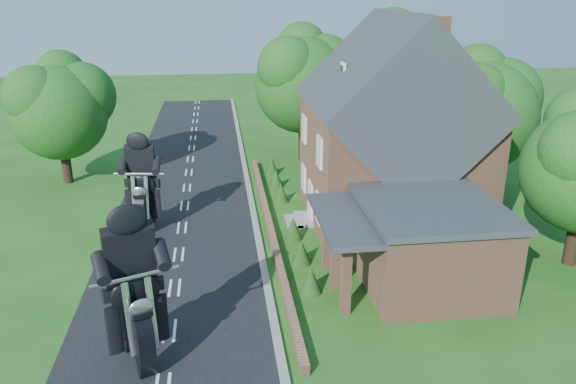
{
  "coord_description": "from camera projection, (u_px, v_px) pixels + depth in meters",
  "views": [
    {
      "loc": [
        1.96,
        -20.02,
        11.17
      ],
      "look_at": [
        4.91,
        2.87,
        2.8
      ],
      "focal_mm": 35.0,
      "sensor_mm": 36.0,
      "label": 1
    }
  ],
  "objects": [
    {
      "name": "shrub_f",
      "position": [
        272.0,
        166.0,
        35.75
      ],
      "size": [
        0.9,
        0.9,
        1.1
      ],
      "primitive_type": "cone",
      "color": "#163B12",
      "rests_on": "ground"
    },
    {
      "name": "tree_behind_house",
      "position": [
        402.0,
        69.0,
        36.87
      ],
      "size": [
        7.81,
        7.2,
        10.08
      ],
      "color": "black",
      "rests_on": "ground"
    },
    {
      "name": "ground",
      "position": [
        175.0,
        288.0,
        22.24
      ],
      "size": [
        120.0,
        120.0,
        0.0
      ],
      "primitive_type": "plane",
      "color": "#1E5518",
      "rests_on": "ground"
    },
    {
      "name": "shrub_b",
      "position": [
        301.0,
        252.0,
        24.09
      ],
      "size": [
        0.9,
        0.9,
        1.1
      ],
      "primitive_type": "cone",
      "color": "#163B12",
      "rests_on": "ground"
    },
    {
      "name": "kerb",
      "position": [
        266.0,
        281.0,
        22.66
      ],
      "size": [
        0.3,
        80.0,
        0.12
      ],
      "primitive_type": "cube",
      "color": "gray",
      "rests_on": "ground"
    },
    {
      "name": "shrub_c",
      "position": [
        293.0,
        228.0,
        26.42
      ],
      "size": [
        0.9,
        0.9,
        1.1
      ],
      "primitive_type": "cone",
      "color": "#163B12",
      "rests_on": "ground"
    },
    {
      "name": "motorcycle_lead",
      "position": [
        139.0,
        341.0,
        17.52
      ],
      "size": [
        1.07,
        1.8,
        1.64
      ],
      "primitive_type": null,
      "rotation": [
        0.0,
        0.0,
        3.53
      ],
      "color": "black",
      "rests_on": "ground"
    },
    {
      "name": "motorcycle_follow",
      "position": [
        145.0,
        215.0,
        27.45
      ],
      "size": [
        0.62,
        1.63,
        1.48
      ],
      "primitive_type": null,
      "rotation": [
        0.0,
        0.0,
        3.0
      ],
      "color": "black",
      "rests_on": "ground"
    },
    {
      "name": "tree_house_right",
      "position": [
        488.0,
        106.0,
        30.51
      ],
      "size": [
        6.51,
        6.0,
        8.4
      ],
      "color": "black",
      "rests_on": "ground"
    },
    {
      "name": "house",
      "position": [
        392.0,
        136.0,
        27.62
      ],
      "size": [
        9.54,
        8.64,
        10.24
      ],
      "color": "#9A694E",
      "rests_on": "ground"
    },
    {
      "name": "tree_behind_left",
      "position": [
        309.0,
        76.0,
        37.24
      ],
      "size": [
        6.94,
        6.4,
        9.16
      ],
      "color": "black",
      "rests_on": "ground"
    },
    {
      "name": "garden_wall",
      "position": [
        270.0,
        228.0,
        27.35
      ],
      "size": [
        0.3,
        22.0,
        0.4
      ],
      "primitive_type": "cube",
      "color": "#9A694E",
      "rests_on": "ground"
    },
    {
      "name": "shrub_d",
      "position": [
        281.0,
        192.0,
        31.08
      ],
      "size": [
        0.9,
        0.9,
        1.1
      ],
      "primitive_type": "cone",
      "color": "#163B12",
      "rests_on": "ground"
    },
    {
      "name": "road",
      "position": [
        175.0,
        288.0,
        22.24
      ],
      "size": [
        7.0,
        80.0,
        0.02
      ],
      "primitive_type": "cube",
      "color": "black",
      "rests_on": "ground"
    },
    {
      "name": "annex",
      "position": [
        425.0,
        243.0,
        22.08
      ],
      "size": [
        7.05,
        5.94,
        3.44
      ],
      "color": "#9A694E",
      "rests_on": "ground"
    },
    {
      "name": "shrub_e",
      "position": [
        276.0,
        178.0,
        33.41
      ],
      "size": [
        0.9,
        0.9,
        1.1
      ],
      "primitive_type": "cone",
      "color": "#163B12",
      "rests_on": "ground"
    },
    {
      "name": "shrub_a",
      "position": [
        311.0,
        280.0,
        21.76
      ],
      "size": [
        0.9,
        0.9,
        1.1
      ],
      "primitive_type": "cone",
      "color": "#163B12",
      "rests_on": "ground"
    },
    {
      "name": "tree_far_road",
      "position": [
        65.0,
        103.0,
        32.93
      ],
      "size": [
        6.08,
        5.6,
        7.84
      ],
      "color": "black",
      "rests_on": "ground"
    }
  ]
}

